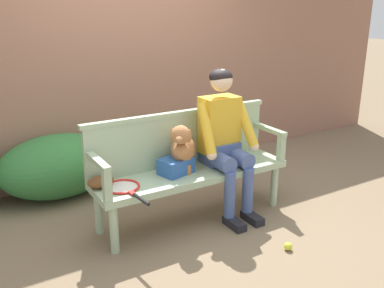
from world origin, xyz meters
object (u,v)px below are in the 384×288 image
Objects in this scene: dog_on_bench at (183,147)px; tennis_racket at (124,188)px; garden_bench at (192,177)px; tennis_ball at (288,246)px; baseball_glove at (101,182)px; sports_bag at (176,166)px; person_seated at (224,136)px.

tennis_racket is (-0.59, -0.08, -0.22)m from dog_on_bench.
tennis_ball is (0.38, -0.86, -0.37)m from garden_bench.
tennis_ball is (1.19, -0.94, -0.48)m from baseball_glove.
garden_bench is 0.68m from tennis_racket.
baseball_glove is 0.66m from sports_bag.
person_seated is 2.33× the size of tennis_racket.
dog_on_bench reaches higher than baseball_glove.
baseball_glove is at bearing 137.10° from tennis_racket.
sports_bag is 4.24× the size of tennis_ball.
sports_bag is (-0.15, 0.02, 0.13)m from garden_bench.
garden_bench is 6.40× the size of sports_bag.
dog_on_bench is 2.05× the size of baseball_glove.
garden_bench is 0.20m from sports_bag.
person_seated is 4.77× the size of sports_bag.
person_seated is at bearing -5.26° from dog_on_bench.
garden_bench is at bearing -19.00° from dog_on_bench.
dog_on_bench reaches higher than tennis_ball.
baseball_glove is at bearing 141.76° from tennis_ball.
person_seated is 20.25× the size of tennis_ball.
tennis_ball is at bearing -86.67° from person_seated.
garden_bench is at bearing 178.20° from person_seated.
baseball_glove is 1.59m from tennis_ball.
person_seated is at bearing 2.43° from tennis_racket.
person_seated reaches higher than baseball_glove.
baseball_glove is (-0.14, 0.13, 0.04)m from tennis_racket.
person_seated is 1.17m from baseball_glove.
dog_on_bench is at bearing -12.68° from baseball_glove.
tennis_ball is at bearing -66.14° from garden_bench.
garden_bench is at bearing -7.27° from sports_bag.
person_seated reaches higher than garden_bench.
garden_bench is at bearing 4.52° from tennis_racket.
dog_on_bench is at bearing 7.75° from tennis_racket.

